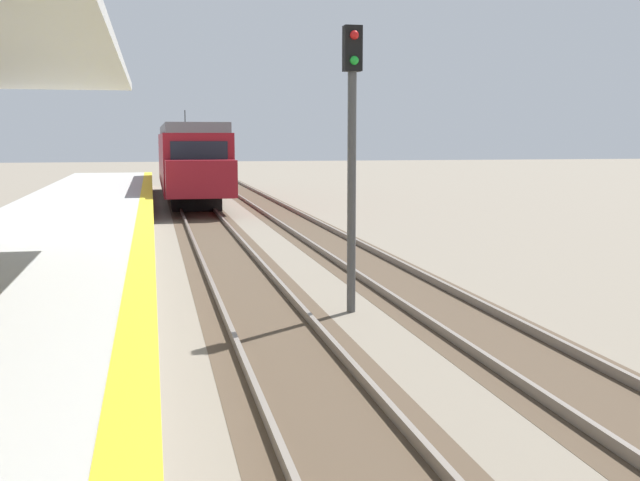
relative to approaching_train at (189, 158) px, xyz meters
The scene contains 5 objects.
station_platform 27.25m from the approaching_train, 99.32° to the right, with size 5.00×80.00×0.91m.
track_pair_nearest_platform 22.94m from the approaching_train, 90.01° to the right, with size 2.34×120.00×0.16m.
track_pair_middle 23.19m from the approaching_train, 81.54° to the right, with size 2.34×120.00×0.16m.
approaching_train is the anchor object (origin of this frame).
rail_signal_post 27.21m from the approaching_train, 86.54° to the right, with size 0.32×0.34×5.20m.
Camera 1 is at (-0.02, 1.91, 3.22)m, focal length 43.81 mm.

